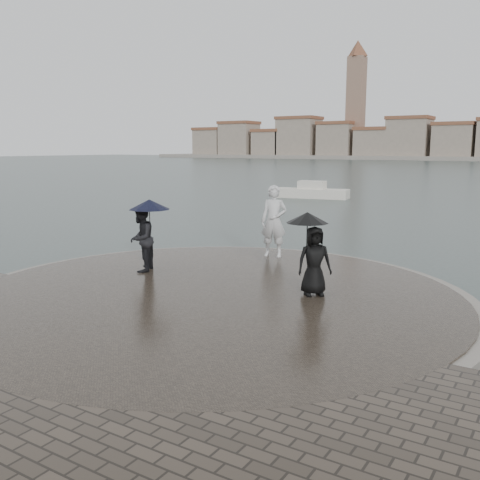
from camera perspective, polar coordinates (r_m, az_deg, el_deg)
The scene contains 6 objects.
ground at distance 10.59m, azimuth -14.26°, elevation -11.58°, with size 400.00×400.00×0.00m, color #2B3835.
kerb_ring at distance 13.04m, azimuth -3.06°, elevation -6.42°, with size 12.50×12.50×0.32m, color gray.
quay_tip at distance 13.04m, azimuth -3.06°, elevation -6.34°, with size 11.90×11.90×0.36m, color #2D261E.
statue at distance 17.00m, azimuth 3.63°, elevation 2.02°, with size 0.83×0.55×2.28m, color silver.
visitor_left at distance 15.13m, azimuth -10.31°, elevation 0.99°, with size 1.34×1.24×2.04m.
visitor_right at distance 12.67m, azimuth 7.73°, elevation -0.93°, with size 1.23×1.06×1.95m.
Camera 1 is at (7.24, -6.72, 3.82)m, focal length 40.00 mm.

